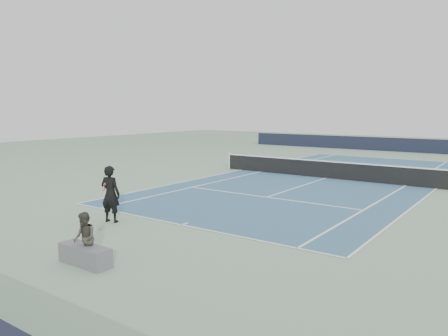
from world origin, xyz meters
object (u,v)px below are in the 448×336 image
Objects in this scene: spectator_bench at (85,246)px; tennis_player at (110,194)px; tennis_net at (326,169)px; tennis_ball at (100,229)px.

tennis_player is at bearing 131.37° from spectator_bench.
tennis_player is (-2.19, -12.92, 0.44)m from tennis_net.
tennis_ball is 0.04× the size of spectator_bench.
spectator_bench is (0.49, -15.96, -0.05)m from tennis_net.
spectator_bench is at bearing -88.25° from tennis_net.
tennis_ball is 3.14m from spectator_bench.
spectator_bench is (2.20, -2.20, 0.43)m from tennis_ball.
tennis_net is 199.17× the size of tennis_ball.
tennis_player reaches higher than spectator_bench.
spectator_bench reaches higher than tennis_net.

